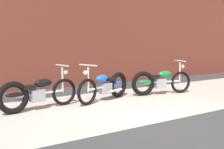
{
  "coord_description": "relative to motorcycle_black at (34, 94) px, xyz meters",
  "views": [
    {
      "loc": [
        -3.8,
        -3.9,
        1.57
      ],
      "look_at": [
        -0.03,
        1.99,
        0.75
      ],
      "focal_mm": 43.71,
      "sensor_mm": 36.0,
      "label": 1
    }
  ],
  "objects": [
    {
      "name": "ground_plane",
      "position": [
        1.97,
        -2.31,
        -0.4
      ],
      "size": [
        80.0,
        80.0,
        0.0
      ],
      "primitive_type": "plane",
      "color": "#38383A"
    },
    {
      "name": "sidewalk_slab",
      "position": [
        1.97,
        -0.56,
        -0.4
      ],
      "size": [
        36.0,
        3.5,
        0.01
      ],
      "primitive_type": "cube",
      "color": "#B2ADA3",
      "rests_on": "ground"
    },
    {
      "name": "motorcycle_black",
      "position": [
        0.0,
        0.0,
        0.0
      ],
      "size": [
        2.0,
        0.61,
        1.03
      ],
      "rotation": [
        0.0,
        0.0,
        0.16
      ],
      "color": "black",
      "rests_on": "ground"
    },
    {
      "name": "motorcycle_blue",
      "position": [
        2.05,
        0.07,
        0.0
      ],
      "size": [
        1.93,
        0.87,
        1.03
      ],
      "rotation": [
        0.0,
        0.0,
        3.48
      ],
      "color": "black",
      "rests_on": "ground"
    },
    {
      "name": "motorcycle_green",
      "position": [
        3.73,
        -0.1,
        0.0
      ],
      "size": [
        1.98,
        0.73,
        1.03
      ],
      "rotation": [
        0.0,
        0.0,
        -0.22
      ],
      "color": "black",
      "rests_on": "ground"
    }
  ]
}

